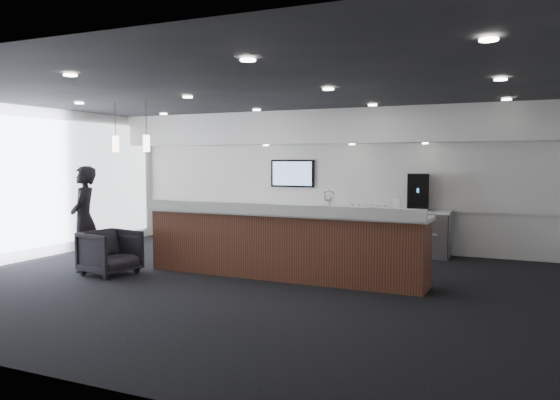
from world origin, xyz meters
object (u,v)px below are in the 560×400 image
at_px(coffee_machine, 418,192).
at_px(lounge_guest, 84,219).
at_px(service_counter, 281,243).
at_px(armchair, 110,252).

height_order(coffee_machine, lounge_guest, lounge_guest).
relative_size(service_counter, coffee_machine, 6.65).
xyz_separation_m(armchair, lounge_guest, (-0.64, 0.08, 0.54)).
distance_m(service_counter, armchair, 2.94).
height_order(service_counter, lounge_guest, lounge_guest).
distance_m(armchair, lounge_guest, 0.85).
xyz_separation_m(service_counter, armchair, (-2.77, -0.96, -0.20)).
xyz_separation_m(coffee_machine, armchair, (-4.45, -3.97, -0.93)).
bearing_deg(coffee_machine, lounge_guest, -153.72).
xyz_separation_m(coffee_machine, lounge_guest, (-5.09, -3.89, -0.39)).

